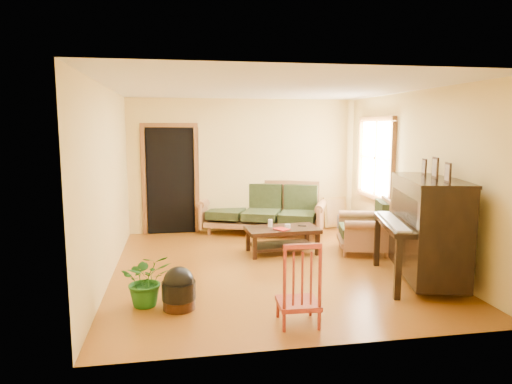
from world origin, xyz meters
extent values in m
plane|color=#6A370D|center=(0.00, 0.00, 0.00)|extent=(5.00, 5.00, 0.00)
cube|color=black|center=(-1.45, 2.48, 1.02)|extent=(1.08, 0.16, 2.05)
cube|color=white|center=(2.21, 1.30, 1.50)|extent=(0.12, 1.36, 1.46)
cube|color=brown|center=(0.28, 2.13, 0.50)|extent=(2.53, 1.82, 1.00)
cube|color=black|center=(0.35, 0.71, 0.21)|extent=(1.20, 0.70, 0.42)
cube|color=brown|center=(1.67, 0.54, 0.46)|extent=(1.08, 1.11, 0.92)
cube|color=black|center=(1.92, -0.99, 0.70)|extent=(1.30, 1.77, 1.40)
cylinder|color=black|center=(-1.34, -1.35, 0.18)|extent=(0.50, 0.50, 0.37)
cube|color=maroon|center=(-0.10, -1.97, 0.45)|extent=(0.44, 0.48, 0.91)
cube|color=#BE933F|center=(1.86, 2.39, 0.33)|extent=(0.50, 0.16, 0.66)
cylinder|color=#33469A|center=(2.00, 2.32, 0.14)|extent=(0.28, 0.28, 0.28)
imported|color=#1B5618|center=(-1.70, -1.18, 0.31)|extent=(0.63, 0.57, 0.62)
imported|color=#A51D16|center=(0.23, 0.51, 0.44)|extent=(0.27, 0.30, 0.02)
cylinder|color=white|center=(0.17, 0.82, 0.49)|extent=(0.08, 0.08, 0.12)
cylinder|color=white|center=(0.43, 0.68, 0.46)|extent=(0.12, 0.12, 0.06)
cube|color=black|center=(0.70, 0.77, 0.43)|extent=(0.14, 0.08, 0.01)
camera|label=1|loc=(-1.33, -6.39, 2.06)|focal=32.00mm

